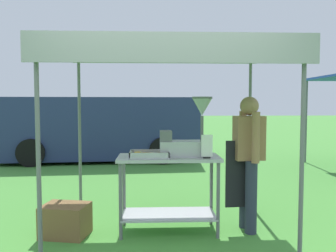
% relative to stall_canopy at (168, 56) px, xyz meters
% --- Properties ---
extents(ground_plane, '(70.00, 70.00, 0.00)m').
position_rel_stall_canopy_xyz_m(ground_plane, '(-0.10, 5.01, -2.09)').
color(ground_plane, '#478E38').
extents(stall_canopy, '(2.73, 2.06, 2.18)m').
position_rel_stall_canopy_xyz_m(stall_canopy, '(0.00, 0.00, 0.00)').
color(stall_canopy, slate).
rests_on(stall_canopy, ground).
extents(donut_cart, '(1.20, 0.57, 0.91)m').
position_rel_stall_canopy_xyz_m(donut_cart, '(0.00, -0.10, -1.45)').
color(donut_cart, '#B7B7BC').
rests_on(donut_cart, ground).
extents(donut_tray, '(0.45, 0.31, 0.07)m').
position_rel_stall_canopy_xyz_m(donut_tray, '(-0.24, -0.17, -1.16)').
color(donut_tray, '#B7B7BC').
rests_on(donut_tray, donut_cart).
extents(donut_fryer, '(0.62, 0.28, 0.70)m').
position_rel_stall_canopy_xyz_m(donut_fryer, '(0.22, -0.08, -0.94)').
color(donut_fryer, '#B7B7BC').
rests_on(donut_fryer, donut_cart).
extents(menu_sign, '(0.13, 0.05, 0.27)m').
position_rel_stall_canopy_xyz_m(menu_sign, '(0.43, -0.26, -1.07)').
color(menu_sign, black).
rests_on(menu_sign, donut_cart).
extents(vendor, '(0.46, 0.54, 1.61)m').
position_rel_stall_canopy_xyz_m(vendor, '(0.95, -0.10, -1.19)').
color(vendor, '#2D3347').
rests_on(vendor, ground).
extents(supply_crate, '(0.57, 0.48, 0.36)m').
position_rel_stall_canopy_xyz_m(supply_crate, '(-1.20, -0.19, -1.91)').
color(supply_crate, brown).
rests_on(supply_crate, ground).
extents(van_navy, '(5.29, 2.38, 1.69)m').
position_rel_stall_canopy_xyz_m(van_navy, '(-1.63, 5.41, -1.21)').
color(van_navy, navy).
rests_on(van_navy, ground).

